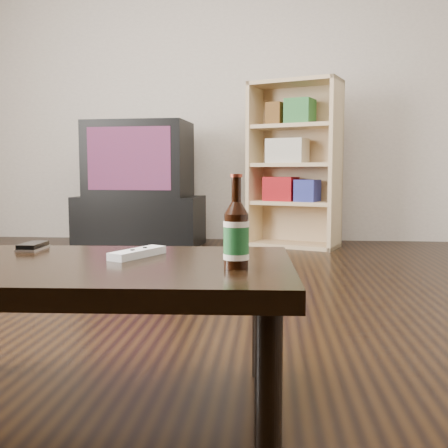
# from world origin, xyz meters

# --- Properties ---
(floor) EXTENTS (5.00, 6.00, 0.01)m
(floor) POSITION_xyz_m (0.00, 0.00, -0.01)
(floor) COLOR black
(floor) RESTS_ON ground
(wall_back) EXTENTS (5.00, 0.02, 2.70)m
(wall_back) POSITION_xyz_m (0.00, 3.01, 1.35)
(wall_back) COLOR beige
(wall_back) RESTS_ON ground
(tv_stand) EXTENTS (1.09, 0.60, 0.42)m
(tv_stand) POSITION_xyz_m (-0.65, 2.54, 0.21)
(tv_stand) COLOR black
(tv_stand) RESTS_ON floor
(tv) EXTENTS (0.88, 0.58, 0.63)m
(tv) POSITION_xyz_m (-0.65, 2.54, 0.74)
(tv) COLOR black
(tv) RESTS_ON tv_stand
(bookshelf) EXTENTS (0.81, 0.59, 1.37)m
(bookshelf) POSITION_xyz_m (0.67, 2.60, 0.72)
(bookshelf) COLOR tan
(bookshelf) RESTS_ON floor
(coffee_table) EXTENTS (1.07, 0.66, 0.39)m
(coffee_table) POSITION_xyz_m (0.00, -0.54, 0.34)
(coffee_table) COLOR black
(coffee_table) RESTS_ON floor
(beer_bottle) EXTENTS (0.08, 0.08, 0.23)m
(beer_bottle) POSITION_xyz_m (0.38, -0.59, 0.47)
(beer_bottle) COLOR black
(beer_bottle) RESTS_ON coffee_table
(phone) EXTENTS (0.06, 0.12, 0.02)m
(phone) POSITION_xyz_m (-0.25, -0.33, 0.40)
(phone) COLOR silver
(phone) RESTS_ON coffee_table
(remote) EXTENTS (0.13, 0.19, 0.02)m
(remote) POSITION_xyz_m (0.10, -0.44, 0.40)
(remote) COLOR silver
(remote) RESTS_ON coffee_table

